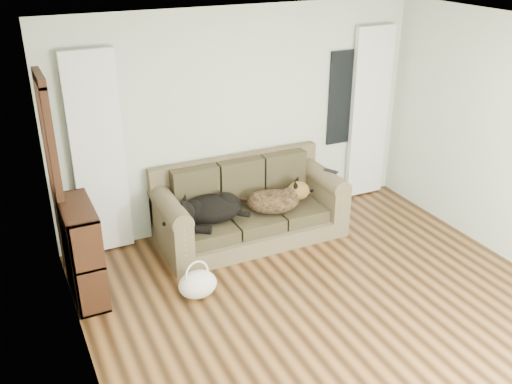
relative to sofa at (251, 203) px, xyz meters
name	(u,v)px	position (x,y,z in m)	size (l,w,h in m)	color
floor	(353,330)	(0.12, -1.97, -0.45)	(5.00, 5.00, 0.00)	black
ceiling	(379,42)	(0.12, -1.97, 2.15)	(5.00, 5.00, 0.00)	white
wall_back	(241,119)	(0.12, 0.53, 0.85)	(4.50, 0.04, 2.60)	beige
wall_left	(86,266)	(-2.13, -1.97, 0.85)	(0.04, 5.00, 2.60)	beige
curtain_left	(98,156)	(-1.58, 0.45, 0.70)	(0.55, 0.08, 2.25)	white
curtain_right	(369,114)	(1.92, 0.45, 0.70)	(0.55, 0.08, 2.25)	white
window_pane	(346,97)	(1.57, 0.50, 0.95)	(0.50, 0.03, 1.20)	black
door_casing	(56,185)	(-2.08, 0.07, 0.60)	(0.07, 0.60, 2.10)	black
sofa	(251,203)	(0.00, 0.00, 0.00)	(2.15, 0.93, 0.88)	brown
dog_black_lab	(208,211)	(-0.53, -0.02, 0.03)	(0.70, 0.49, 0.30)	black
dog_shepherd	(276,199)	(0.27, -0.11, 0.04)	(0.64, 0.45, 0.28)	black
tv_remote	(331,171)	(0.99, -0.14, 0.28)	(0.05, 0.17, 0.02)	black
tote_bag	(198,283)	(-0.99, -0.87, -0.29)	(0.39, 0.30, 0.28)	beige
bookshelf	(83,251)	(-1.97, -0.36, 0.05)	(0.30, 0.79, 0.99)	black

